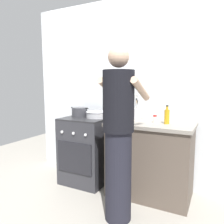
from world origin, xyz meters
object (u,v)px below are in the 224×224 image
stove_range (87,149)px  person (119,135)px  spice_bottle (155,119)px  utensil_crock (137,112)px  oil_bottle (167,116)px  pot (80,112)px  mixing_bowl (97,114)px

stove_range → person: size_ratio=0.53×
spice_bottle → stove_range: bearing=-179.6°
utensil_crock → person: size_ratio=0.19×
utensil_crock → oil_bottle: (0.44, -0.19, -0.01)m
pot → spice_bottle: pot is taller
spice_bottle → oil_bottle: bearing=-5.9°
mixing_bowl → spice_bottle: bearing=-2.5°
spice_bottle → utensil_crock: bearing=149.1°
mixing_bowl → spice_bottle: 0.81m
spice_bottle → mixing_bowl: bearing=177.5°
mixing_bowl → spice_bottle: size_ratio=3.38×
utensil_crock → person: person is taller
mixing_bowl → utensil_crock: bearing=15.3°
pot → stove_range: bearing=-13.2°
utensil_crock → oil_bottle: size_ratio=1.51×
pot → oil_bottle: bearing=-1.9°
mixing_bowl → utensil_crock: 0.53m
spice_bottle → oil_bottle: (0.14, -0.01, 0.04)m
oil_bottle → mixing_bowl: bearing=177.0°
utensil_crock → stove_range: bearing=-164.4°
stove_range → mixing_bowl: size_ratio=2.92×
stove_range → spice_bottle: bearing=0.4°
utensil_crock → spice_bottle: size_ratio=3.56×
mixing_bowl → oil_bottle: oil_bottle is taller
pot → utensil_crock: utensil_crock is taller
stove_range → spice_bottle: (0.95, 0.01, 0.49)m
stove_range → utensil_crock: (0.65, 0.18, 0.54)m
stove_range → mixing_bowl: bearing=16.8°
mixing_bowl → person: size_ratio=0.18×
pot → utensil_crock: size_ratio=0.87×
mixing_bowl → oil_bottle: 0.95m
person → oil_bottle: bearing=61.0°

